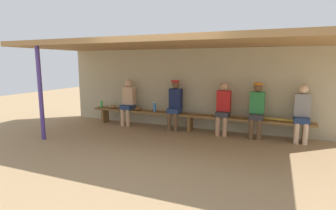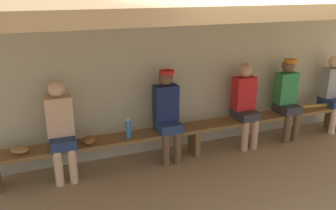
{
  "view_description": "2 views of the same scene",
  "coord_description": "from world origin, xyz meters",
  "px_view_note": "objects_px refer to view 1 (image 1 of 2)",
  "views": [
    {
      "loc": [
        2.11,
        -5.06,
        1.82
      ],
      "look_at": [
        -0.48,
        1.15,
        0.74
      ],
      "focal_mm": 28.14,
      "sensor_mm": 36.0,
      "label": 1
    },
    {
      "loc": [
        -2.18,
        -2.88,
        2.45
      ],
      "look_at": [
        -0.58,
        1.17,
        0.98
      ],
      "focal_mm": 37.81,
      "sensor_mm": 36.0,
      "label": 2
    }
  ],
  "objects_px": {
    "player_leftmost": "(302,111)",
    "baseball_bat": "(281,120)",
    "player_shirtless_tan": "(175,103)",
    "baseball_glove_tan": "(113,107)",
    "baseball_glove_dark_brown": "(138,109)",
    "bench": "(190,117)",
    "water_bottle_orange": "(102,104)",
    "player_with_sunglasses": "(257,108)",
    "water_bottle_clear": "(155,107)",
    "support_post": "(40,94)",
    "player_in_white": "(223,106)",
    "player_in_blue": "(128,100)"
  },
  "relations": [
    {
      "from": "player_leftmost",
      "to": "baseball_bat",
      "type": "relative_size",
      "value": 1.62
    },
    {
      "from": "player_shirtless_tan",
      "to": "player_leftmost",
      "type": "bearing_deg",
      "value": -0.01
    },
    {
      "from": "baseball_glove_tan",
      "to": "baseball_glove_dark_brown",
      "type": "bearing_deg",
      "value": 32.64
    },
    {
      "from": "bench",
      "to": "water_bottle_orange",
      "type": "distance_m",
      "value": 2.85
    },
    {
      "from": "bench",
      "to": "player_with_sunglasses",
      "type": "relative_size",
      "value": 4.46
    },
    {
      "from": "water_bottle_clear",
      "to": "water_bottle_orange",
      "type": "distance_m",
      "value": 1.81
    },
    {
      "from": "player_shirtless_tan",
      "to": "player_with_sunglasses",
      "type": "height_order",
      "value": "same"
    },
    {
      "from": "player_with_sunglasses",
      "to": "water_bottle_orange",
      "type": "height_order",
      "value": "player_with_sunglasses"
    },
    {
      "from": "player_leftmost",
      "to": "water_bottle_clear",
      "type": "bearing_deg",
      "value": -179.4
    },
    {
      "from": "bench",
      "to": "baseball_glove_dark_brown",
      "type": "bearing_deg",
      "value": -178.87
    },
    {
      "from": "player_with_sunglasses",
      "to": "baseball_bat",
      "type": "height_order",
      "value": "player_with_sunglasses"
    },
    {
      "from": "support_post",
      "to": "water_bottle_orange",
      "type": "height_order",
      "value": "support_post"
    },
    {
      "from": "player_leftmost",
      "to": "support_post",
      "type": "bearing_deg",
      "value": -159.67
    },
    {
      "from": "player_leftmost",
      "to": "baseball_glove_tan",
      "type": "height_order",
      "value": "player_leftmost"
    },
    {
      "from": "player_in_white",
      "to": "water_bottle_clear",
      "type": "xyz_separation_m",
      "value": [
        -1.91,
        -0.04,
        -0.14
      ]
    },
    {
      "from": "player_in_white",
      "to": "baseball_glove_tan",
      "type": "relative_size",
      "value": 5.56
    },
    {
      "from": "player_leftmost",
      "to": "player_in_white",
      "type": "relative_size",
      "value": 1.0
    },
    {
      "from": "baseball_glove_dark_brown",
      "to": "baseball_bat",
      "type": "height_order",
      "value": "baseball_glove_dark_brown"
    },
    {
      "from": "player_shirtless_tan",
      "to": "water_bottle_clear",
      "type": "xyz_separation_m",
      "value": [
        -0.59,
        -0.04,
        -0.16
      ]
    },
    {
      "from": "player_leftmost",
      "to": "water_bottle_clear",
      "type": "height_order",
      "value": "player_leftmost"
    },
    {
      "from": "player_leftmost",
      "to": "baseball_bat",
      "type": "distance_m",
      "value": 0.49
    },
    {
      "from": "support_post",
      "to": "water_bottle_clear",
      "type": "distance_m",
      "value": 2.9
    },
    {
      "from": "player_with_sunglasses",
      "to": "water_bottle_clear",
      "type": "height_order",
      "value": "player_with_sunglasses"
    },
    {
      "from": "baseball_glove_dark_brown",
      "to": "player_leftmost",
      "type": "bearing_deg",
      "value": 108.0
    },
    {
      "from": "bench",
      "to": "water_bottle_orange",
      "type": "height_order",
      "value": "water_bottle_orange"
    },
    {
      "from": "player_in_blue",
      "to": "player_with_sunglasses",
      "type": "relative_size",
      "value": 0.99
    },
    {
      "from": "support_post",
      "to": "baseball_glove_tan",
      "type": "relative_size",
      "value": 9.17
    },
    {
      "from": "player_in_white",
      "to": "baseball_glove_dark_brown",
      "type": "height_order",
      "value": "player_in_white"
    },
    {
      "from": "player_with_sunglasses",
      "to": "water_bottle_orange",
      "type": "xyz_separation_m",
      "value": [
        -4.53,
        -0.04,
        -0.17
      ]
    },
    {
      "from": "baseball_bat",
      "to": "water_bottle_clear",
      "type": "bearing_deg",
      "value": -171.27
    },
    {
      "from": "bench",
      "to": "player_with_sunglasses",
      "type": "xyz_separation_m",
      "value": [
        1.69,
        0.0,
        0.36
      ]
    },
    {
      "from": "water_bottle_orange",
      "to": "player_with_sunglasses",
      "type": "bearing_deg",
      "value": 0.45
    },
    {
      "from": "bench",
      "to": "baseball_glove_dark_brown",
      "type": "relative_size",
      "value": 25.0
    },
    {
      "from": "baseball_bat",
      "to": "player_with_sunglasses",
      "type": "bearing_deg",
      "value": -172.26
    },
    {
      "from": "baseball_bat",
      "to": "player_shirtless_tan",
      "type": "bearing_deg",
      "value": -171.97
    },
    {
      "from": "support_post",
      "to": "player_shirtless_tan",
      "type": "distance_m",
      "value": 3.34
    },
    {
      "from": "bench",
      "to": "water_bottle_clear",
      "type": "relative_size",
      "value": 22.27
    },
    {
      "from": "player_leftmost",
      "to": "baseball_bat",
      "type": "xyz_separation_m",
      "value": [
        -0.43,
        -0.0,
        -0.24
      ]
    },
    {
      "from": "water_bottle_clear",
      "to": "baseball_glove_tan",
      "type": "distance_m",
      "value": 1.41
    },
    {
      "from": "baseball_glove_tan",
      "to": "baseball_bat",
      "type": "distance_m",
      "value": 4.68
    },
    {
      "from": "support_post",
      "to": "player_leftmost",
      "type": "distance_m",
      "value": 6.07
    },
    {
      "from": "baseball_glove_tan",
      "to": "player_shirtless_tan",
      "type": "bearing_deg",
      "value": 34.3
    },
    {
      "from": "player_in_white",
      "to": "baseball_bat",
      "type": "xyz_separation_m",
      "value": [
        1.36,
        -0.0,
        -0.24
      ]
    },
    {
      "from": "support_post",
      "to": "player_leftmost",
      "type": "xyz_separation_m",
      "value": [
        5.68,
        2.1,
        -0.37
      ]
    },
    {
      "from": "player_in_white",
      "to": "player_with_sunglasses",
      "type": "height_order",
      "value": "player_with_sunglasses"
    },
    {
      "from": "player_with_sunglasses",
      "to": "baseball_bat",
      "type": "distance_m",
      "value": 0.61
    },
    {
      "from": "player_leftmost",
      "to": "bench",
      "type": "bearing_deg",
      "value": -179.93
    },
    {
      "from": "baseball_glove_dark_brown",
      "to": "player_shirtless_tan",
      "type": "bearing_deg",
      "value": 109.29
    },
    {
      "from": "support_post",
      "to": "player_in_blue",
      "type": "height_order",
      "value": "support_post"
    },
    {
      "from": "player_in_white",
      "to": "baseball_glove_tan",
      "type": "distance_m",
      "value": 3.32
    }
  ]
}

